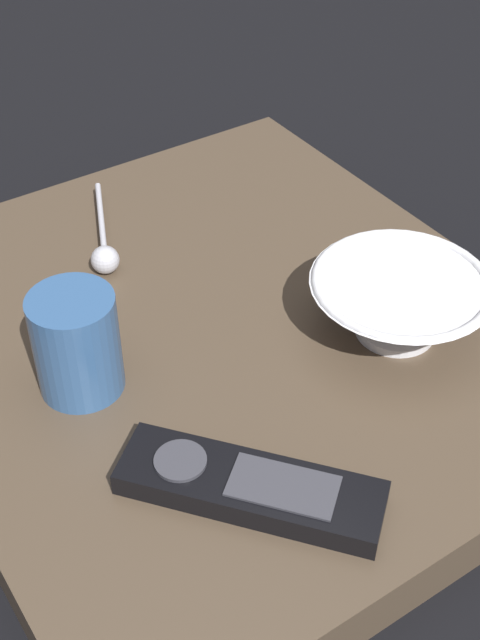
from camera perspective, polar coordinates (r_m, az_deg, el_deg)
ground_plane at (r=0.81m, az=-1.35°, el=-2.64°), size 6.00×6.00×0.00m
table at (r=0.80m, az=-1.38°, el=-1.39°), size 0.59×0.53×0.05m
cereal_bowl at (r=0.76m, az=10.42°, el=1.17°), size 0.16×0.16×0.06m
coffee_mug at (r=0.70m, az=-10.70°, el=-1.55°), size 0.07×0.07×0.09m
teaspoon at (r=0.85m, az=-8.91°, el=4.45°), size 0.14×0.07×0.03m
tv_remote_near at (r=0.64m, az=0.64°, el=-10.93°), size 0.19×0.17×0.02m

